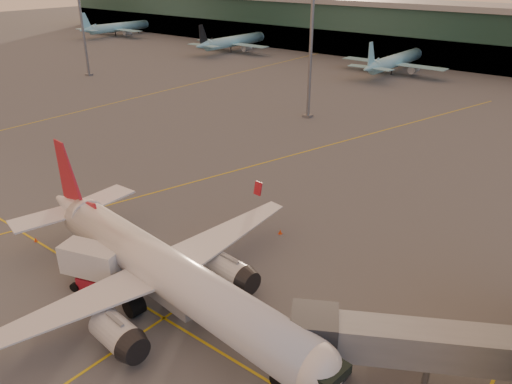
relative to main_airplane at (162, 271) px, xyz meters
The scene contains 10 objects.
ground 8.29m from the main_airplane, 120.87° to the right, with size 600.00×600.00×0.00m, color #4C4F54.
taxi_markings 39.95m from the main_airplane, 106.19° to the left, with size 100.12×173.00×0.01m.
mast_west_far 109.62m from the main_airplane, 149.29° to the left, with size 2.40×2.40×25.60m.
mast_west_near 65.19m from the main_airplane, 111.71° to the left, with size 2.40×2.40×25.60m.
main_airplane is the anchor object (origin of this frame).
jet_bridge 24.31m from the main_airplane, 13.96° to the left, with size 19.57×13.02×5.87m.
catering_truck 7.78m from the main_airplane, 162.46° to the right, with size 6.42×4.27×4.59m.
pushback_tug 20.50m from the main_airplane, 22.47° to the left, with size 4.11×2.65×1.98m.
cone_tail 20.60m from the main_airplane, behind, with size 0.38×0.38×0.48m.
cone_wing_left 17.78m from the main_airplane, 88.91° to the left, with size 0.46×0.46×0.59m.
Camera 1 is at (33.69, -17.55, 28.89)m, focal length 35.00 mm.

